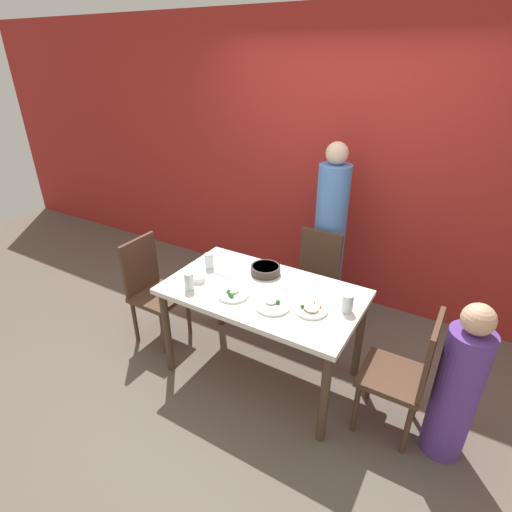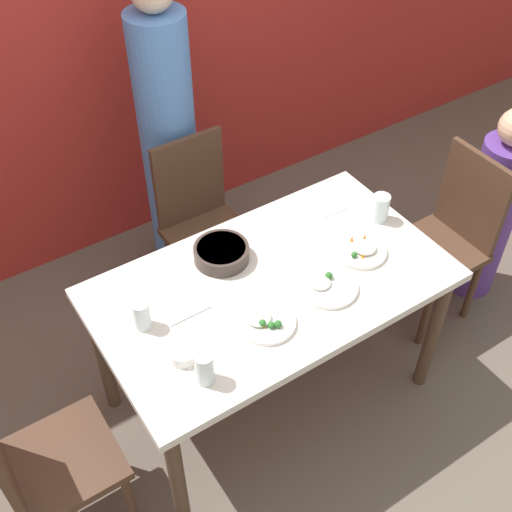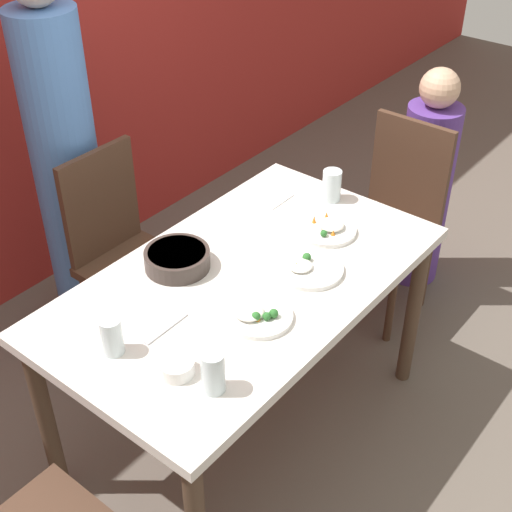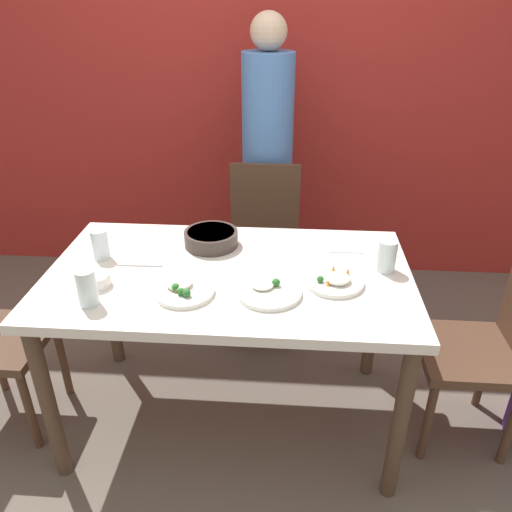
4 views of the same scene
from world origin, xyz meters
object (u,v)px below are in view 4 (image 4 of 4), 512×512
object	(u,v)px
chair_adult_spot	(263,246)
glass_water_tall	(387,256)
chair_child_spot	(490,341)
bowl_curry	(211,238)
person_adult	(267,179)
plate_rice_adult	(183,290)

from	to	relation	value
chair_adult_spot	glass_water_tall	world-z (taller)	chair_adult_spot
chair_child_spot	bowl_curry	bearing A→B (deg)	-101.25
glass_water_tall	bowl_curry	bearing A→B (deg)	167.03
chair_adult_spot	person_adult	size ratio (longest dim) A/B	0.56
chair_adult_spot	bowl_curry	xyz separation A→B (m)	(-0.20, -0.54, 0.31)
chair_child_spot	plate_rice_adult	distance (m)	1.25
chair_adult_spot	person_adult	world-z (taller)	person_adult
plate_rice_adult	person_adult	bearing A→B (deg)	79.09
chair_child_spot	bowl_curry	world-z (taller)	chair_child_spot
bowl_curry	chair_child_spot	bearing A→B (deg)	-11.25
chair_child_spot	person_adult	xyz separation A→B (m)	(-0.96, 1.08, 0.28)
chair_adult_spot	bowl_curry	bearing A→B (deg)	-110.09
chair_adult_spot	chair_child_spot	world-z (taller)	same
bowl_curry	plate_rice_adult	distance (m)	0.40
chair_adult_spot	chair_child_spot	distance (m)	1.23
chair_adult_spot	glass_water_tall	distance (m)	0.94
plate_rice_adult	glass_water_tall	distance (m)	0.79
plate_rice_adult	glass_water_tall	bearing A→B (deg)	16.75
person_adult	glass_water_tall	xyz separation A→B (m)	(0.52, -1.01, 0.06)
chair_adult_spot	bowl_curry	size ratio (longest dim) A/B	4.06
chair_child_spot	bowl_curry	distance (m)	1.22
chair_adult_spot	plate_rice_adult	xyz separation A→B (m)	(-0.24, -0.93, 0.29)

